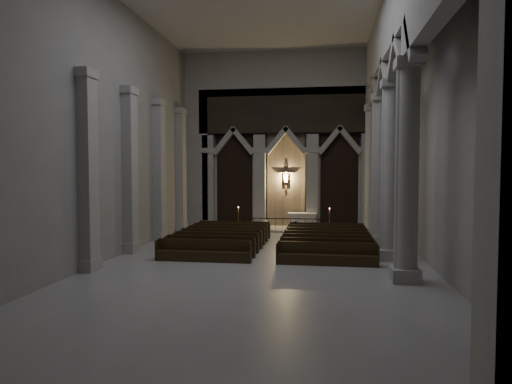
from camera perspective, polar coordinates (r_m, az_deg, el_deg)
room at (r=19.96m, az=1.03°, el=13.04°), size 24.00×24.10×12.00m
sanctuary_wall at (r=31.23m, az=3.76°, el=7.57°), size 14.00×0.77×12.00m
right_arcade at (r=21.35m, az=16.70°, el=12.87°), size 1.00×24.00×12.00m
left_pilasters at (r=24.79m, az=-13.59°, el=2.42°), size 0.60×13.00×8.03m
sanctuary_step at (r=30.47m, az=3.58°, el=-4.64°), size 8.50×2.60×0.15m
altar at (r=30.77m, az=5.82°, el=-3.51°), size 1.92×0.77×0.98m
altar_rail at (r=29.26m, az=3.39°, el=-3.86°), size 4.84×0.09×0.95m
candle_stand_left at (r=30.07m, az=-2.22°, el=-4.05°), size 0.27×0.27×1.60m
candle_stand_right at (r=29.07m, az=9.16°, el=-4.32°), size 0.27×0.27×1.61m
pews at (r=23.40m, az=2.10°, el=-6.37°), size 9.70×7.50×0.96m
worshipper at (r=26.52m, az=4.99°, el=-4.80°), size 0.39×0.26×1.06m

